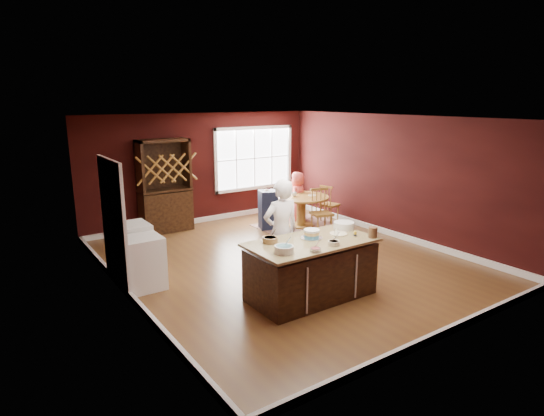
# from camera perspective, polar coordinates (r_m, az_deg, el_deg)

# --- Properties ---
(room_shell) EXTENTS (7.00, 7.00, 7.00)m
(room_shell) POSITION_cam_1_polar(r_m,az_deg,el_deg) (8.39, 1.66, 1.98)
(room_shell) COLOR brown
(room_shell) RESTS_ON ground
(window) EXTENTS (2.36, 0.10, 1.66)m
(window) POSITION_cam_1_polar(r_m,az_deg,el_deg) (12.04, -2.26, 6.26)
(window) COLOR white
(window) RESTS_ON room_shell
(doorway) EXTENTS (0.08, 1.26, 2.13)m
(doorway) POSITION_cam_1_polar(r_m,az_deg,el_deg) (7.75, -19.22, -2.24)
(doorway) COLOR white
(doorway) RESTS_ON room_shell
(kitchen_island) EXTENTS (2.00, 1.05, 0.92)m
(kitchen_island) POSITION_cam_1_polar(r_m,az_deg,el_deg) (7.14, 4.91, -7.81)
(kitchen_island) COLOR black
(kitchen_island) RESTS_ON ground
(dining_table) EXTENTS (1.32, 1.32, 0.75)m
(dining_table) POSITION_cam_1_polar(r_m,az_deg,el_deg) (10.98, 3.70, 0.40)
(dining_table) COLOR brown
(dining_table) RESTS_ON ground
(baker) EXTENTS (0.69, 0.48, 1.78)m
(baker) POSITION_cam_1_polar(r_m,az_deg,el_deg) (7.52, 1.14, -3.04)
(baker) COLOR white
(baker) RESTS_ON ground
(layer_cake) EXTENTS (0.34, 0.34, 0.14)m
(layer_cake) POSITION_cam_1_polar(r_m,az_deg,el_deg) (7.09, 4.99, -3.26)
(layer_cake) COLOR white
(layer_cake) RESTS_ON kitchen_island
(bowl_blue) EXTENTS (0.28, 0.28, 0.11)m
(bowl_blue) POSITION_cam_1_polar(r_m,az_deg,el_deg) (6.41, 1.53, -5.21)
(bowl_blue) COLOR white
(bowl_blue) RESTS_ON kitchen_island
(bowl_yellow) EXTENTS (0.23, 0.23, 0.09)m
(bowl_yellow) POSITION_cam_1_polar(r_m,az_deg,el_deg) (6.86, -0.23, -4.02)
(bowl_yellow) COLOR #A27538
(bowl_yellow) RESTS_ON kitchen_island
(bowl_pink) EXTENTS (0.16, 0.16, 0.06)m
(bowl_pink) POSITION_cam_1_polar(r_m,az_deg,el_deg) (6.49, 5.48, -5.25)
(bowl_pink) COLOR white
(bowl_pink) RESTS_ON kitchen_island
(bowl_olive) EXTENTS (0.17, 0.17, 0.07)m
(bowl_olive) POSITION_cam_1_polar(r_m,az_deg,el_deg) (6.81, 7.75, -4.38)
(bowl_olive) COLOR beige
(bowl_olive) RESTS_ON kitchen_island
(drinking_glass) EXTENTS (0.07, 0.07, 0.14)m
(drinking_glass) POSITION_cam_1_polar(r_m,az_deg,el_deg) (7.15, 8.06, -3.18)
(drinking_glass) COLOR silver
(drinking_glass) RESTS_ON kitchen_island
(dinner_plate) EXTENTS (0.28, 0.28, 0.02)m
(dinner_plate) POSITION_cam_1_polar(r_m,az_deg,el_deg) (7.35, 8.32, -3.23)
(dinner_plate) COLOR #FFF1B2
(dinner_plate) RESTS_ON kitchen_island
(white_tub) EXTENTS (0.34, 0.34, 0.12)m
(white_tub) POSITION_cam_1_polar(r_m,az_deg,el_deg) (7.66, 9.00, -2.17)
(white_tub) COLOR white
(white_tub) RESTS_ON kitchen_island
(stoneware_crock) EXTENTS (0.14, 0.14, 0.17)m
(stoneware_crock) POSITION_cam_1_polar(r_m,az_deg,el_deg) (7.27, 12.54, -3.00)
(stoneware_crock) COLOR brown
(stoneware_crock) RESTS_ON kitchen_island
(toy_figurine) EXTENTS (0.05, 0.05, 0.08)m
(toy_figurine) POSITION_cam_1_polar(r_m,az_deg,el_deg) (7.30, 10.39, -3.18)
(toy_figurine) COLOR gold
(toy_figurine) RESTS_ON kitchen_island
(rug) EXTENTS (2.01, 1.55, 0.01)m
(rug) POSITION_cam_1_polar(r_m,az_deg,el_deg) (11.11, 3.66, -2.26)
(rug) COLOR brown
(rug) RESTS_ON ground
(chair_east) EXTENTS (0.46, 0.48, 0.95)m
(chair_east) POSITION_cam_1_polar(r_m,az_deg,el_deg) (11.51, 7.25, 0.64)
(chair_east) COLOR brown
(chair_east) RESTS_ON ground
(chair_south) EXTENTS (0.54, 0.53, 1.06)m
(chair_south) POSITION_cam_1_polar(r_m,az_deg,el_deg) (10.40, 6.26, -0.45)
(chair_south) COLOR brown
(chair_south) RESTS_ON ground
(chair_north) EXTENTS (0.43, 0.41, 0.94)m
(chair_north) POSITION_cam_1_polar(r_m,az_deg,el_deg) (11.84, 2.57, 1.08)
(chair_north) COLOR olive
(chair_north) RESTS_ON ground
(seated_woman) EXTENTS (0.73, 0.66, 1.25)m
(seated_woman) POSITION_cam_1_polar(r_m,az_deg,el_deg) (11.46, 3.24, 1.44)
(seated_woman) COLOR #DB4A44
(seated_woman) RESTS_ON ground
(high_chair) EXTENTS (0.49, 0.49, 0.97)m
(high_chair) POSITION_cam_1_polar(r_m,az_deg,el_deg) (10.77, -0.52, -0.11)
(high_chair) COLOR #151D37
(high_chair) RESTS_ON ground
(toddler) EXTENTS (0.18, 0.14, 0.26)m
(toddler) POSITION_cam_1_polar(r_m,az_deg,el_deg) (10.76, -0.58, 1.66)
(toddler) COLOR #8CA5BF
(toddler) RESTS_ON high_chair
(table_plate) EXTENTS (0.20, 0.20, 0.01)m
(table_plate) POSITION_cam_1_polar(r_m,az_deg,el_deg) (11.01, 5.08, 1.60)
(table_plate) COLOR beige
(table_plate) RESTS_ON dining_table
(table_cup) EXTENTS (0.16, 0.16, 0.10)m
(table_cup) POSITION_cam_1_polar(r_m,az_deg,el_deg) (10.90, 2.78, 1.74)
(table_cup) COLOR white
(table_cup) RESTS_ON dining_table
(hutch) EXTENTS (1.17, 0.49, 2.15)m
(hutch) POSITION_cam_1_polar(r_m,az_deg,el_deg) (10.74, -13.30, 2.69)
(hutch) COLOR #3F2616
(hutch) RESTS_ON ground
(washer) EXTENTS (0.60, 0.58, 0.88)m
(washer) POSITION_cam_1_polar(r_m,az_deg,el_deg) (7.72, -15.87, -6.63)
(washer) COLOR silver
(washer) RESTS_ON ground
(dryer) EXTENTS (0.65, 0.62, 0.94)m
(dryer) POSITION_cam_1_polar(r_m,az_deg,el_deg) (8.29, -17.31, -5.10)
(dryer) COLOR silver
(dryer) RESTS_ON ground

